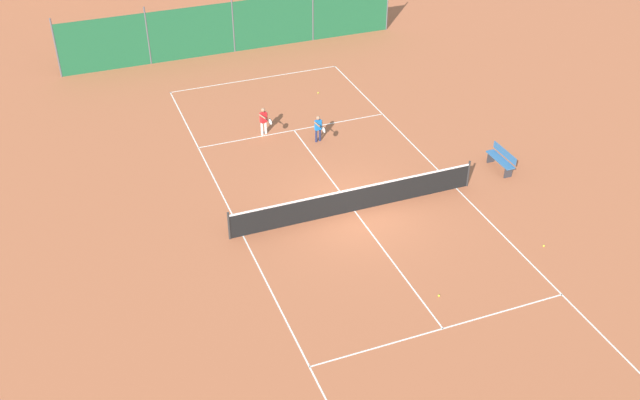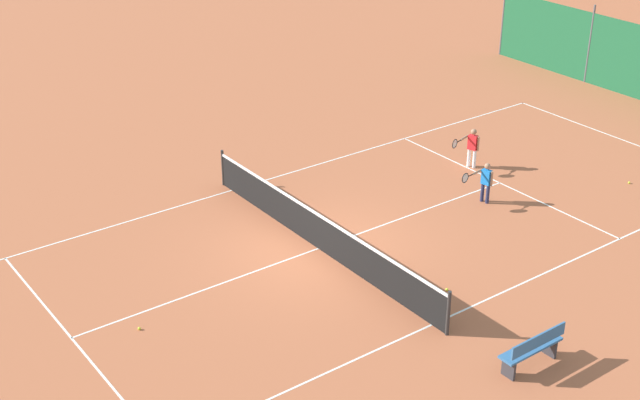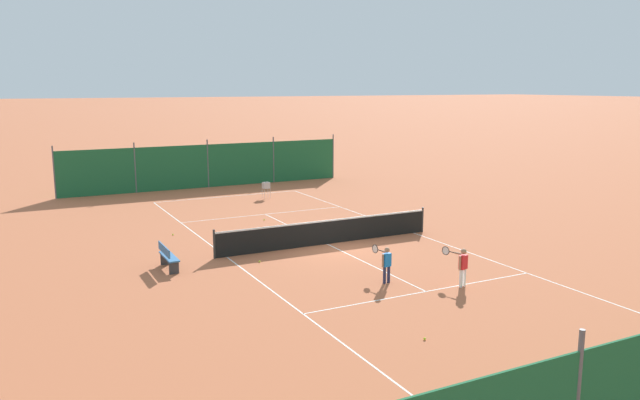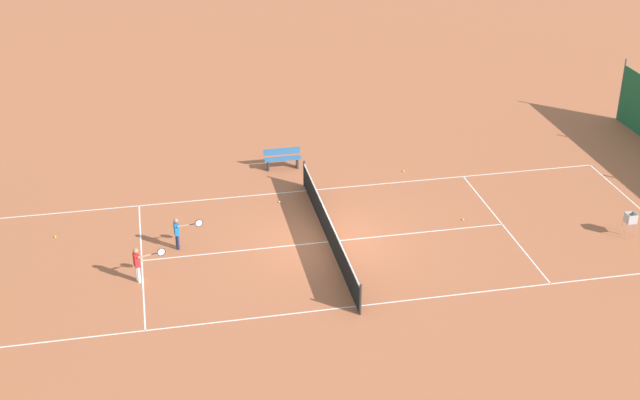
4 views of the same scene
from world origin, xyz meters
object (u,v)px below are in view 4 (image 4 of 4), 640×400
object	(u,v)px
ball_hopper	(631,219)
courtside_bench	(282,158)
player_far_baseline	(138,262)
tennis_ball_service_box	(55,237)
tennis_net	(329,229)
player_near_service	(178,231)
tennis_ball_far_corner	(463,219)
tennis_ball_alley_left	(279,202)
tennis_ball_by_net_left	(404,171)

from	to	relation	value
ball_hopper	courtside_bench	xyz separation A→B (m)	(8.03, 10.98, -0.21)
ball_hopper	courtside_bench	distance (m)	13.61
player_far_baseline	tennis_ball_service_box	size ratio (longest dim) A/B	18.27
tennis_net	tennis_ball_service_box	bearing A→B (deg)	76.63
player_near_service	tennis_ball_far_corner	world-z (taller)	player_near_service
player_near_service	tennis_ball_service_box	size ratio (longest dim) A/B	17.46
player_far_baseline	tennis_ball_far_corner	world-z (taller)	player_far_baseline
tennis_ball_alley_left	tennis_ball_by_net_left	world-z (taller)	same
tennis_ball_by_net_left	player_far_baseline	bearing A→B (deg)	120.51
player_far_baseline	tennis_ball_far_corner	bearing A→B (deg)	-81.00
tennis_ball_alley_left	tennis_ball_service_box	xyz separation A→B (m)	(-1.08, 8.14, 0.00)
ball_hopper	tennis_ball_service_box	bearing A→B (deg)	78.80
player_near_service	tennis_ball_alley_left	distance (m)	4.79
ball_hopper	tennis_ball_alley_left	bearing A→B (deg)	66.74
tennis_ball_far_corner	courtside_bench	distance (m)	8.12
tennis_net	tennis_ball_alley_left	xyz separation A→B (m)	(3.30, 1.20, -0.47)
tennis_ball_service_box	tennis_ball_alley_left	bearing A→B (deg)	-82.43
tennis_ball_by_net_left	tennis_net	bearing A→B (deg)	140.18
tennis_net	tennis_ball_alley_left	size ratio (longest dim) A/B	139.09
ball_hopper	tennis_ball_far_corner	bearing A→B (deg)	66.89
tennis_ball_far_corner	tennis_ball_service_box	size ratio (longest dim) A/B	1.00
tennis_ball_alley_left	courtside_bench	xyz separation A→B (m)	(3.04, -0.63, 0.42)
courtside_bench	ball_hopper	bearing A→B (deg)	-126.19
tennis_ball_far_corner	courtside_bench	bearing A→B (deg)	44.57
tennis_ball_far_corner	ball_hopper	xyz separation A→B (m)	(-2.26, -5.29, 0.63)
player_near_service	ball_hopper	size ratio (longest dim) A/B	1.29
player_near_service	tennis_ball_far_corner	bearing A→B (deg)	-90.20
player_near_service	tennis_ball_by_net_left	distance (m)	10.29
tennis_ball_far_corner	ball_hopper	world-z (taller)	ball_hopper
courtside_bench	tennis_net	bearing A→B (deg)	-174.89
tennis_ball_alley_left	tennis_ball_service_box	size ratio (longest dim) A/B	1.00
tennis_ball_service_box	tennis_ball_far_corner	bearing A→B (deg)	-96.51
player_near_service	player_far_baseline	bearing A→B (deg)	143.76
player_near_service	tennis_ball_by_net_left	size ratio (longest dim) A/B	17.46
player_far_baseline	tennis_ball_service_box	distance (m)	4.56
tennis_ball_far_corner	tennis_ball_service_box	xyz separation A→B (m)	(1.65, 14.45, 0.00)
player_near_service	ball_hopper	bearing A→B (deg)	-98.41
tennis_net	courtside_bench	world-z (taller)	tennis_net
player_near_service	tennis_net	bearing A→B (deg)	-96.75
player_far_baseline	ball_hopper	bearing A→B (deg)	-91.42
ball_hopper	player_far_baseline	bearing A→B (deg)	88.58
courtside_bench	tennis_ball_alley_left	bearing A→B (deg)	168.35
tennis_ball_alley_left	tennis_ball_by_net_left	xyz separation A→B (m)	(1.71, -5.37, 0.00)
player_far_baseline	tennis_ball_alley_left	distance (m)	7.02
tennis_ball_by_net_left	ball_hopper	distance (m)	9.17
ball_hopper	player_near_service	bearing A→B (deg)	81.59
player_near_service	ball_hopper	xyz separation A→B (m)	(-2.29, -15.52, -0.02)
tennis_ball_by_net_left	player_near_service	bearing A→B (deg)	115.38
tennis_ball_alley_left	player_far_baseline	bearing A→B (deg)	130.85
player_far_baseline	player_near_service	world-z (taller)	player_far_baseline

